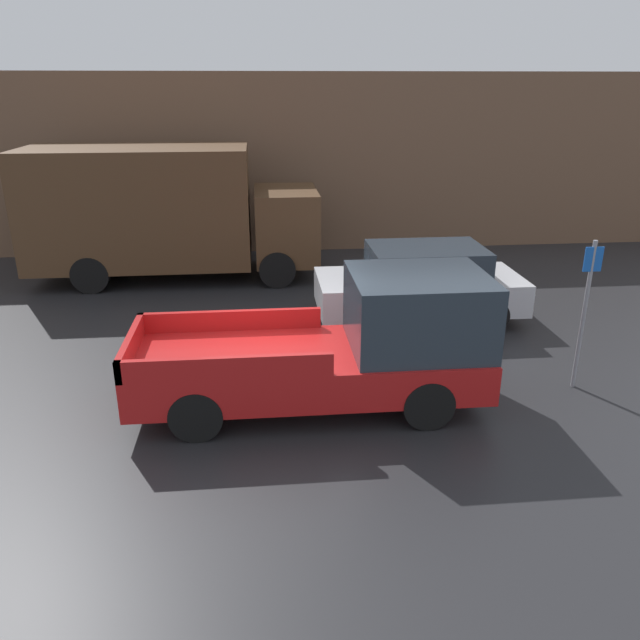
% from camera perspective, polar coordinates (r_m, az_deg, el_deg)
% --- Properties ---
extents(ground_plane, '(60.00, 60.00, 0.00)m').
position_cam_1_polar(ground_plane, '(10.56, -4.03, -6.48)').
color(ground_plane, '#232326').
extents(building_wall, '(28.00, 0.15, 5.15)m').
position_cam_1_polar(building_wall, '(18.96, -5.19, 13.92)').
color(building_wall, brown).
rests_on(building_wall, ground).
extents(pickup_truck, '(5.48, 2.00, 2.13)m').
position_cam_1_polar(pickup_truck, '(9.75, 2.46, -2.44)').
color(pickup_truck, red).
rests_on(pickup_truck, ground).
extents(car, '(4.35, 1.93, 1.62)m').
position_cam_1_polar(car, '(13.55, 9.20, 3.32)').
color(car, silver).
rests_on(car, ground).
extents(delivery_truck, '(7.31, 2.56, 3.36)m').
position_cam_1_polar(delivery_truck, '(16.70, -14.23, 9.70)').
color(delivery_truck, '#4C331E').
rests_on(delivery_truck, ground).
extents(parking_sign, '(0.30, 0.07, 2.54)m').
position_cam_1_polar(parking_sign, '(11.00, 23.07, 1.06)').
color(parking_sign, gray).
rests_on(parking_sign, ground).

